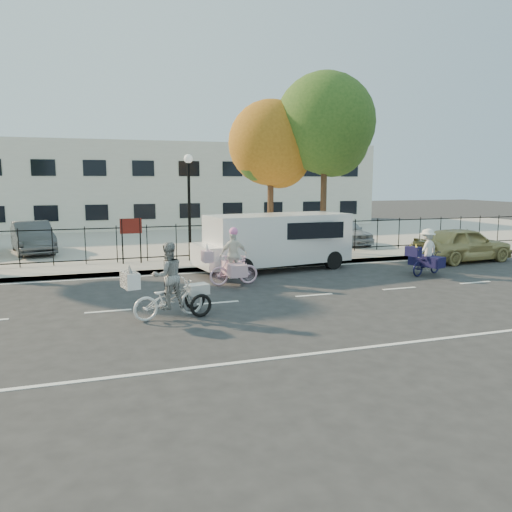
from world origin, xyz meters
name	(u,v)px	position (x,y,z in m)	size (l,w,h in m)	color
ground	(218,303)	(0.00, 0.00, 0.00)	(120.00, 120.00, 0.00)	#333334
road_markings	(218,303)	(0.00, 0.00, 0.01)	(60.00, 9.52, 0.01)	silver
curb	(186,270)	(0.00, 5.05, 0.07)	(60.00, 0.10, 0.15)	#A8A399
sidewalk	(181,266)	(0.00, 6.10, 0.07)	(60.00, 2.20, 0.15)	#A8A399
parking_lot	(154,240)	(0.00, 15.00, 0.07)	(60.00, 15.60, 0.15)	#A8A399
iron_fence	(176,242)	(0.00, 7.20, 0.90)	(58.00, 0.06, 1.50)	black
building	(137,186)	(0.00, 25.00, 3.00)	(34.00, 10.00, 6.00)	silver
lamppost	(189,188)	(0.50, 6.80, 3.11)	(0.36, 0.36, 4.33)	black
street_sign	(131,232)	(-1.85, 6.80, 1.42)	(0.85, 0.06, 1.80)	black
zebra_trike	(169,289)	(-1.54, -1.12, 0.74)	(2.26, 1.23, 1.93)	white
unicorn_bike	(233,264)	(1.07, 2.24, 0.71)	(1.90, 1.32, 1.92)	#F7BCD9
bull_bike	(426,257)	(8.26, 1.70, 0.68)	(1.89, 1.34, 1.71)	black
white_van	(276,239)	(3.42, 4.50, 1.19)	(6.30, 2.84, 2.15)	white
gold_sedan	(463,244)	(11.67, 3.80, 0.75)	(1.77, 4.40, 1.50)	tan
lot_car_c	(33,237)	(-5.93, 11.22, 0.87)	(1.51, 4.34, 1.43)	#45484C
lot_car_d	(344,231)	(9.13, 9.61, 0.81)	(1.55, 3.85, 1.31)	#A7A8AE
tree_mid	(273,147)	(4.67, 8.26, 4.92)	(3.83, 3.83, 7.03)	#442D1D
tree_east	(327,128)	(6.92, 7.36, 5.75)	(4.48, 4.48, 8.21)	#442D1D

